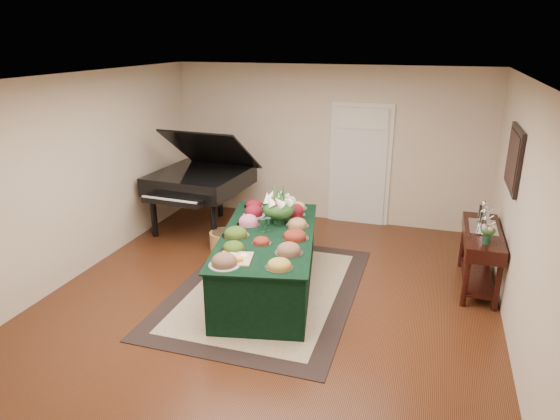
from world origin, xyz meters
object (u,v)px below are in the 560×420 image
(floral_centerpiece, at_px, (279,205))
(mahogany_sideboard, at_px, (482,243))
(grand_piano, at_px, (200,179))
(buffet_table, at_px, (268,261))

(floral_centerpiece, distance_m, mahogany_sideboard, 2.66)
(floral_centerpiece, xyz_separation_m, grand_piano, (-1.79, 1.32, -0.16))
(grand_piano, xyz_separation_m, mahogany_sideboard, (4.38, -0.83, -0.26))
(buffet_table, bearing_deg, floral_centerpiece, 87.17)
(floral_centerpiece, relative_size, mahogany_sideboard, 0.31)
(grand_piano, relative_size, mahogany_sideboard, 1.29)
(grand_piano, bearing_deg, floral_centerpiece, -36.23)
(floral_centerpiece, distance_m, grand_piano, 2.23)
(floral_centerpiece, xyz_separation_m, mahogany_sideboard, (2.58, 0.48, -0.42))
(mahogany_sideboard, bearing_deg, grand_piano, 169.23)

